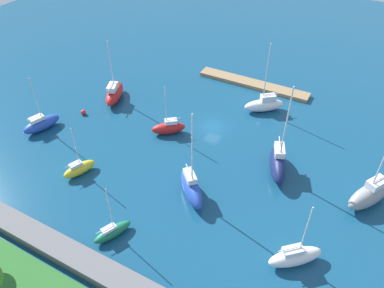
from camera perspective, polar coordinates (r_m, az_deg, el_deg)
The scene contains 14 objects.
water at distance 62.17m, azimuth 3.21°, elevation 2.70°, with size 160.00×160.00×0.00m, color navy.
pier_dock at distance 74.13m, azimuth 9.39°, elevation 9.14°, with size 21.97×2.85×0.68m, color #997A56.
breakwater at distance 44.44m, azimuth -15.12°, elevation -17.82°, with size 57.96×2.86×1.40m, color slate.
sailboat_red_mid_basin at distance 60.15m, azimuth -3.62°, elevation 2.54°, with size 5.40×4.89×8.79m.
sailboat_blue_off_beacon at distance 49.28m, azimuth -0.12°, elevation -6.76°, with size 6.55×6.47×13.73m.
sailboat_white_near_pier at distance 44.75m, azimuth 15.61°, elevation -16.35°, with size 6.04×5.79×9.34m.
sailboat_green_far_north at distance 46.64m, azimuth -12.19°, elevation -13.07°, with size 3.21×5.07×8.00m.
sailboat_yellow_center_basin at distance 55.23m, azimuth -17.00°, elevation -3.65°, with size 3.17×5.09×8.02m.
sailboat_gray_east_end at distance 53.66m, azimuth 25.74°, elevation -6.99°, with size 5.96×7.79×14.15m.
sailboat_navy_west_end at distance 53.99m, azimuth 13.11°, elevation -2.80°, with size 4.92×8.16×14.43m.
sailboat_red_far_south at distance 69.74m, azimuth -11.89°, elevation 7.71°, with size 5.09×7.86×11.26m.
sailboat_blue_along_channel at distance 65.71m, azimuth -22.23°, elevation 2.93°, with size 3.87×6.67×9.46m.
sailboat_white_outer_mooring at distance 66.50m, azimuth 11.10°, elevation 6.01°, with size 6.96×6.19×12.64m.
mooring_buoy_red at distance 67.49m, azimuth -16.43°, elevation 4.72°, with size 0.87×0.87×0.87m, color red.
Camera 1 is at (-20.59, 45.38, 37.17)m, focal length 34.56 mm.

